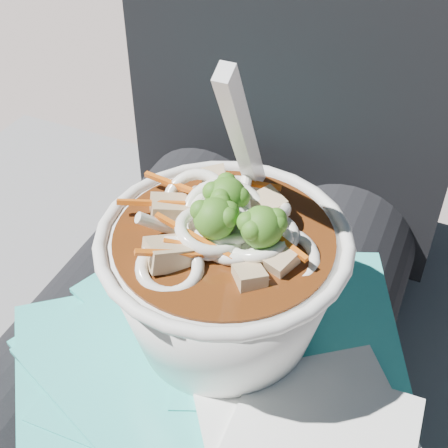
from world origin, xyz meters
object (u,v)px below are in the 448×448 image
at_px(person_body, 225,289).
at_px(udon_bowl, 225,272).
at_px(plastic_bag, 208,336).
at_px(stone_ledge, 242,428).
at_px(lap, 184,377).

xyz_separation_m(person_body, udon_bowl, (0.04, -0.10, 0.13)).
height_order(plastic_bag, udon_bowl, udon_bowl).
bearing_deg(stone_ledge, lap, -90.00).
height_order(stone_ledge, person_body, person_body).
bearing_deg(udon_bowl, person_body, 112.93).
distance_m(stone_ledge, udon_bowl, 0.49).
height_order(stone_ledge, plastic_bag, plastic_bag).
relative_size(stone_ledge, lap, 2.08).
bearing_deg(plastic_bag, lap, 159.21).
relative_size(lap, person_body, 0.47).
bearing_deg(udon_bowl, lap, 169.35).
bearing_deg(lap, plastic_bag, -20.79).
height_order(stone_ledge, lap, lap).
bearing_deg(person_body, lap, -90.00).
xyz_separation_m(plastic_bag, udon_bowl, (0.01, 0.00, 0.07)).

